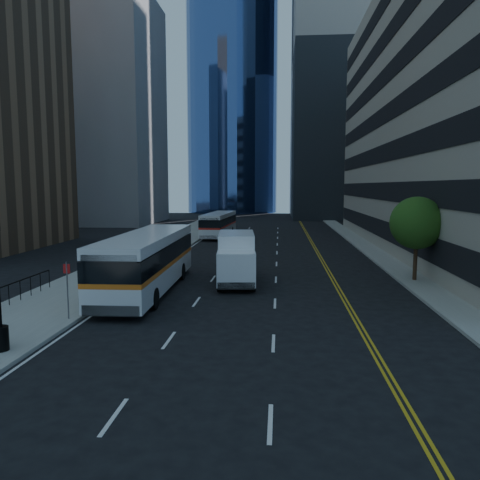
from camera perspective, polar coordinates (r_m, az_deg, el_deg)
The scene contains 11 objects.
ground at distance 21.88m, azimuth 2.91°, elevation -8.99°, with size 160.00×160.00×0.00m, color black.
sidewalk_west at distance 47.75m, azimuth -8.76°, elevation -0.45°, with size 5.00×90.00×0.15m, color gray.
sidewalk_east at distance 47.17m, azimuth 14.94°, elevation -0.69°, with size 2.00×90.00×0.15m, color gray.
office_tower_north at distance 97.69m, azimuth 15.92°, elevation 20.66°, with size 30.00×28.00×60.00m, color gray.
glass_tower at distance 111.93m, azimuth -0.97°, elevation 24.36°, with size 20.00×20.00×80.00m, color #304981.
midrise_west at distance 79.34m, azimuth -17.01°, elevation 14.75°, with size 18.00×18.00×35.00m, color gray.
street_tree at distance 30.32m, azimuth 20.75°, elevation 1.94°, with size 3.20×3.20×5.10m.
bus_front at distance 26.53m, azimuth -11.17°, elevation -2.42°, with size 3.02×12.67×3.25m.
bus_rear at distance 54.49m, azimuth -2.60°, elevation 2.00°, with size 2.99×10.83×2.76m.
box_truck at distance 28.39m, azimuth -0.44°, elevation -2.11°, with size 2.68×6.40×2.98m.
trash_can at distance 18.68m, azimuth -27.20°, elevation -10.64°, with size 0.57×0.57×0.85m, color black.
Camera 1 is at (0.68, -21.06, 5.88)m, focal length 35.00 mm.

